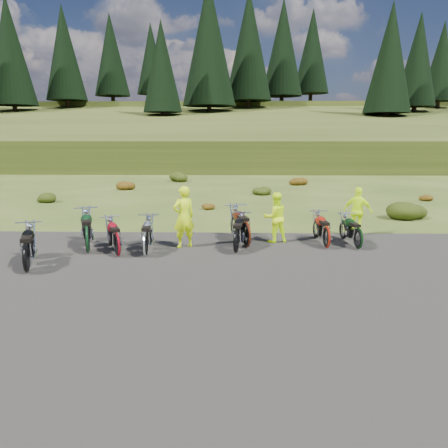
{
  "coord_description": "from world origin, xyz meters",
  "views": [
    {
      "loc": [
        0.96,
        -11.38,
        3.48
      ],
      "look_at": [
        0.64,
        1.04,
        0.95
      ],
      "focal_mm": 35.0,
      "sensor_mm": 36.0,
      "label": 1
    }
  ],
  "objects_px": {
    "motorcycle_3": "(146,257)",
    "person_middle": "(184,218)",
    "motorcycle_0": "(27,273)",
    "motorcycle_7": "(358,250)"
  },
  "relations": [
    {
      "from": "motorcycle_3",
      "to": "motorcycle_7",
      "type": "distance_m",
      "value": 6.48
    },
    {
      "from": "person_middle",
      "to": "motorcycle_3",
      "type": "bearing_deg",
      "value": 16.65
    },
    {
      "from": "motorcycle_0",
      "to": "person_middle",
      "type": "relative_size",
      "value": 1.12
    },
    {
      "from": "motorcycle_3",
      "to": "person_middle",
      "type": "distance_m",
      "value": 1.75
    },
    {
      "from": "motorcycle_0",
      "to": "motorcycle_7",
      "type": "bearing_deg",
      "value": -93.59
    },
    {
      "from": "motorcycle_0",
      "to": "person_middle",
      "type": "distance_m",
      "value": 4.7
    },
    {
      "from": "motorcycle_7",
      "to": "person_middle",
      "type": "xyz_separation_m",
      "value": [
        -5.4,
        0.08,
        0.96
      ]
    },
    {
      "from": "motorcycle_0",
      "to": "motorcycle_7",
      "type": "distance_m",
      "value": 9.5
    },
    {
      "from": "motorcycle_0",
      "to": "motorcycle_7",
      "type": "height_order",
      "value": "motorcycle_0"
    },
    {
      "from": "motorcycle_0",
      "to": "motorcycle_3",
      "type": "xyz_separation_m",
      "value": [
        2.73,
        1.62,
        0.0
      ]
    }
  ]
}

